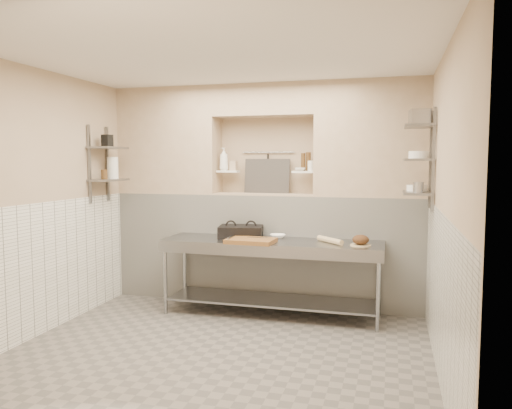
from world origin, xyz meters
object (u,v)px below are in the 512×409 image
(cutting_board, at_px, (251,241))
(mixing_bowl, at_px, (278,236))
(prep_table, at_px, (271,262))
(rolling_pin, at_px, (330,240))
(bread_loaf, at_px, (361,240))
(panini_press, at_px, (241,232))
(bowl_alcove, at_px, (300,169))
(bottle_soap, at_px, (224,159))
(jug_left, at_px, (113,168))

(cutting_board, height_order, mixing_bowl, cutting_board)
(mixing_bowl, bearing_deg, prep_table, -97.91)
(rolling_pin, relative_size, bread_loaf, 2.31)
(panini_press, height_order, bowl_alcove, bowl_alcove)
(rolling_pin, bearing_deg, cutting_board, -165.87)
(cutting_board, bearing_deg, mixing_bowl, 62.84)
(panini_press, distance_m, bread_loaf, 1.48)
(cutting_board, distance_m, bottle_soap, 1.33)
(cutting_board, distance_m, bowl_alcove, 1.18)
(mixing_bowl, bearing_deg, bread_loaf, -16.64)
(cutting_board, height_order, bread_loaf, bread_loaf)
(cutting_board, relative_size, bowl_alcove, 4.09)
(bread_loaf, bearing_deg, bowl_alcove, 142.22)
(bowl_alcove, bearing_deg, bottle_soap, 179.61)
(panini_press, xyz_separation_m, jug_left, (-1.64, -0.19, 0.78))
(rolling_pin, xyz_separation_m, bowl_alcove, (-0.45, 0.52, 0.80))
(prep_table, bearing_deg, bread_loaf, -4.61)
(mixing_bowl, relative_size, bread_loaf, 1.05)
(prep_table, xyz_separation_m, mixing_bowl, (0.03, 0.22, 0.28))
(bread_loaf, xyz_separation_m, jug_left, (-3.10, 0.05, 0.78))
(bread_loaf, distance_m, bottle_soap, 2.11)
(panini_press, height_order, mixing_bowl, panini_press)
(mixing_bowl, distance_m, jug_left, 2.26)
(jug_left, bearing_deg, prep_table, 0.95)
(prep_table, relative_size, mixing_bowl, 13.54)
(panini_press, relative_size, cutting_board, 1.09)
(prep_table, distance_m, mixing_bowl, 0.36)
(cutting_board, bearing_deg, jug_left, 174.62)
(panini_press, xyz_separation_m, bottle_soap, (-0.35, 0.39, 0.89))
(bottle_soap, bearing_deg, cutting_board, -52.34)
(panini_press, distance_m, rolling_pin, 1.12)
(rolling_pin, distance_m, jug_left, 2.87)
(bottle_soap, distance_m, bowl_alcove, 1.02)
(mixing_bowl, relative_size, jug_left, 0.70)
(prep_table, height_order, mixing_bowl, mixing_bowl)
(bread_loaf, bearing_deg, cutting_board, -174.11)
(mixing_bowl, xyz_separation_m, bottle_soap, (-0.80, 0.32, 0.94))
(bread_loaf, relative_size, jug_left, 0.67)
(panini_press, distance_m, bottle_soap, 1.03)
(prep_table, xyz_separation_m, rolling_pin, (0.69, 0.01, 0.29))
(prep_table, height_order, rolling_pin, rolling_pin)
(prep_table, distance_m, bread_loaf, 1.09)
(mixing_bowl, bearing_deg, jug_left, -173.12)
(prep_table, height_order, panini_press, panini_press)
(cutting_board, relative_size, jug_left, 1.97)
(rolling_pin, distance_m, bottle_soap, 1.81)
(prep_table, distance_m, bowl_alcove, 1.24)
(rolling_pin, xyz_separation_m, jug_left, (-2.75, -0.05, 0.82))
(cutting_board, relative_size, rolling_pin, 1.27)
(bowl_alcove, bearing_deg, panini_press, -149.91)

